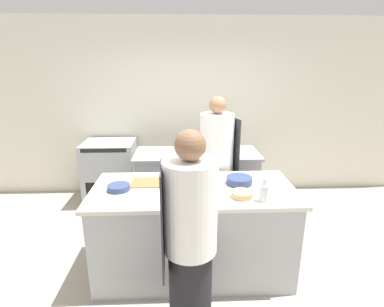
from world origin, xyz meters
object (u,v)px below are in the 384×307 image
Objects in this scene: bottle_vinegar at (264,192)px; bowl_mixing_large at (119,187)px; bottle_olive_oil at (168,171)px; stockpot at (223,145)px; bottle_wine at (190,170)px; bowl_wooden_salad at (242,194)px; oven_range at (111,171)px; bowl_ceramic_blue at (239,180)px; chef_at_prep_near at (190,242)px; chef_at_stove at (216,169)px; bowl_prep_small at (183,196)px.

bowl_mixing_large is (-1.34, 0.29, -0.06)m from bottle_vinegar.
stockpot is at bearing 54.50° from bottle_olive_oil.
bowl_wooden_salad is at bearing -41.06° from bottle_wine.
bowl_wooden_salad is (1.66, -1.97, 0.48)m from oven_range.
bowl_ceramic_blue is at bearing -44.19° from oven_range.
oven_range is at bearing 127.42° from bottle_wine.
chef_at_prep_near is (1.16, -2.53, 0.36)m from oven_range.
bottle_olive_oil reaches higher than bowl_mixing_large.
bowl_wooden_salad is (-0.18, 0.09, -0.06)m from bottle_vinegar.
bottle_vinegar is at bearing -37.55° from bottle_wine.
oven_range is at bearing -140.97° from chef_at_stove.
bowl_mixing_large is at bearing 167.63° from bottle_vinegar.
bowl_mixing_large is (-0.48, -0.22, -0.08)m from bottle_olive_oil.
bowl_ceramic_blue is at bearing 109.27° from bottle_vinegar.
oven_range is 1.90m from chef_at_stove.
bottle_wine reaches higher than bottle_olive_oil.
chef_at_stove is at bearing 40.93° from bottle_olive_oil.
bowl_mixing_large is (-0.70, -0.20, -0.10)m from bottle_wine.
chef_at_stove is 6.71× the size of bottle_olive_oil.
bottle_vinegar is 0.80× the size of stockpot.
chef_at_stove is 1.06m from bottle_vinegar.
bowl_mixing_large is 1.20m from bowl_ceramic_blue.
chef_at_stove is 0.64m from bottle_wine.
bowl_ceramic_blue is at bearing -8.76° from bottle_olive_oil.
bowl_mixing_large is at bearing -174.62° from bowl_ceramic_blue.
bottle_vinegar is 0.43m from bowl_ceramic_blue.
stockpot is (-0.15, 1.52, 0.02)m from bottle_vinegar.
bowl_ceramic_blue is 0.32m from bowl_wooden_salad.
bottle_wine is at bearing 170.14° from bowl_ceramic_blue.
chef_at_prep_near is at bearing -131.56° from bowl_wooden_salad.
chef_at_stove is 5.66× the size of bottle_wine.
chef_at_prep_near reaches higher than bowl_prep_small.
bowl_wooden_salad is 0.74× the size of stockpot.
bowl_ceramic_blue is (-0.14, 0.41, -0.05)m from bottle_vinegar.
bowl_prep_small is at bearing 2.58° from chef_at_prep_near.
chef_at_stove is (0.37, 1.48, 0.03)m from chef_at_prep_near.
bottle_olive_oil is 0.84× the size of bottle_wine.
bottle_vinegar is 0.81× the size of bowl_ceramic_blue.
bottle_wine is at bearing -4.32° from chef_at_prep_near.
chef_at_prep_near is at bearing -49.25° from bowl_mixing_large.
stockpot is at bearing 90.58° from bowl_ceramic_blue.
chef_at_stove is 0.56m from stockpot.
bowl_prep_small is at bearing -20.65° from bowl_mixing_large.
stockpot is (-0.01, 1.11, 0.07)m from bowl_ceramic_blue.
chef_at_prep_near reaches higher than bowl_ceramic_blue.
bottle_vinegar is at bearing -26.53° from bowl_wooden_salad.
stockpot reaches higher than bowl_wooden_salad.
bottle_olive_oil is at bearing 8.44° from chef_at_prep_near.
bottle_olive_oil is at bearing 173.73° from bottle_wine.
bowl_mixing_large is at bearing -134.16° from stockpot.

